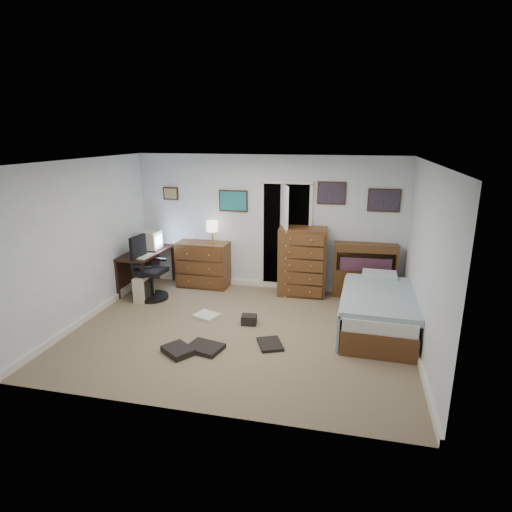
{
  "coord_description": "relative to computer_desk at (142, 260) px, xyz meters",
  "views": [
    {
      "loc": [
        1.52,
        -5.67,
        2.86
      ],
      "look_at": [
        0.16,
        0.3,
        1.1
      ],
      "focal_mm": 30.0,
      "sensor_mm": 36.0,
      "label": 1
    }
  ],
  "objects": [
    {
      "name": "table_lamp",
      "position": [
        1.28,
        0.4,
        0.61
      ],
      "size": [
        0.22,
        0.22,
        0.42
      ],
      "rotation": [
        0.0,
        0.0,
        -0.02
      ],
      "color": "gold",
      "rests_on": "low_dresser"
    },
    {
      "name": "office_chair",
      "position": [
        0.34,
        -0.45,
        -0.13
      ],
      "size": [
        0.61,
        0.61,
        1.14
      ],
      "rotation": [
        0.0,
        0.0,
        -0.11
      ],
      "color": "black",
      "rests_on": "floor"
    },
    {
      "name": "low_dresser",
      "position": [
        1.08,
        0.4,
        -0.14
      ],
      "size": [
        0.99,
        0.51,
        0.87
      ],
      "primitive_type": "cube",
      "rotation": [
        0.0,
        0.0,
        -0.02
      ],
      "color": "brown",
      "rests_on": "floor"
    },
    {
      "name": "doorway",
      "position": [
        2.64,
        0.89,
        0.43
      ],
      "size": [
        0.96,
        1.12,
        2.05
      ],
      "color": "black",
      "rests_on": "floor"
    },
    {
      "name": "wall_posters",
      "position": [
        2.86,
        0.6,
        1.18
      ],
      "size": [
        4.38,
        0.04,
        0.6
      ],
      "color": "#331E11",
      "rests_on": "floor"
    },
    {
      "name": "media_stack",
      "position": [
        -0.03,
        0.66,
        -0.13
      ],
      "size": [
        0.18,
        0.18,
        0.88
      ],
      "primitive_type": "cube",
      "rotation": [
        0.0,
        0.0,
        0.03
      ],
      "color": "maroon",
      "rests_on": "floor"
    },
    {
      "name": "bed",
      "position": [
        4.27,
        -0.83,
        -0.26
      ],
      "size": [
        1.14,
        2.03,
        0.65
      ],
      "rotation": [
        0.0,
        0.0,
        -0.04
      ],
      "color": "brown",
      "rests_on": "floor"
    },
    {
      "name": "computer_desk",
      "position": [
        0.0,
        0.0,
        0.0
      ],
      "size": [
        0.64,
        1.3,
        0.74
      ],
      "rotation": [
        0.0,
        0.0,
        -0.04
      ],
      "color": "black",
      "rests_on": "floor"
    },
    {
      "name": "floor",
      "position": [
        2.29,
        -1.38,
        -0.58
      ],
      "size": [
        5.0,
        4.0,
        0.02
      ],
      "primitive_type": "cube",
      "color": "#87745D",
      "rests_on": "ground"
    },
    {
      "name": "keyboard",
      "position": [
        0.27,
        -0.35,
        0.18
      ],
      "size": [
        0.16,
        0.4,
        0.02
      ],
      "primitive_type": "cube",
      "rotation": [
        0.0,
        0.0,
        -0.04
      ],
      "color": "beige",
      "rests_on": "computer_desk"
    },
    {
      "name": "pc_tower",
      "position": [
        0.29,
        -0.55,
        -0.35
      ],
      "size": [
        0.22,
        0.42,
        0.44
      ],
      "rotation": [
        0.0,
        0.0,
        -0.04
      ],
      "color": "beige",
      "rests_on": "floor"
    },
    {
      "name": "headboard_bookcase",
      "position": [
        4.1,
        0.48,
        -0.04
      ],
      "size": [
        1.12,
        0.34,
        0.99
      ],
      "rotation": [
        0.0,
        0.0,
        0.05
      ],
      "color": "brown",
      "rests_on": "floor"
    },
    {
      "name": "tall_dresser",
      "position": [
        2.98,
        0.37,
        0.06
      ],
      "size": [
        0.88,
        0.55,
        1.25
      ],
      "primitive_type": "cube",
      "rotation": [
        0.0,
        0.0,
        0.06
      ],
      "color": "brown",
      "rests_on": "floor"
    },
    {
      "name": "crt_monitor",
      "position": [
        0.11,
        0.15,
        0.35
      ],
      "size": [
        0.4,
        0.37,
        0.35
      ],
      "rotation": [
        0.0,
        0.0,
        -0.04
      ],
      "color": "beige",
      "rests_on": "computer_desk"
    },
    {
      "name": "floor_clutter",
      "position": [
        2.0,
        -1.75,
        -0.53
      ],
      "size": [
        1.66,
        1.66,
        0.15
      ],
      "rotation": [
        0.0,
        0.0,
        -0.24
      ],
      "color": "black",
      "rests_on": "floor"
    }
  ]
}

